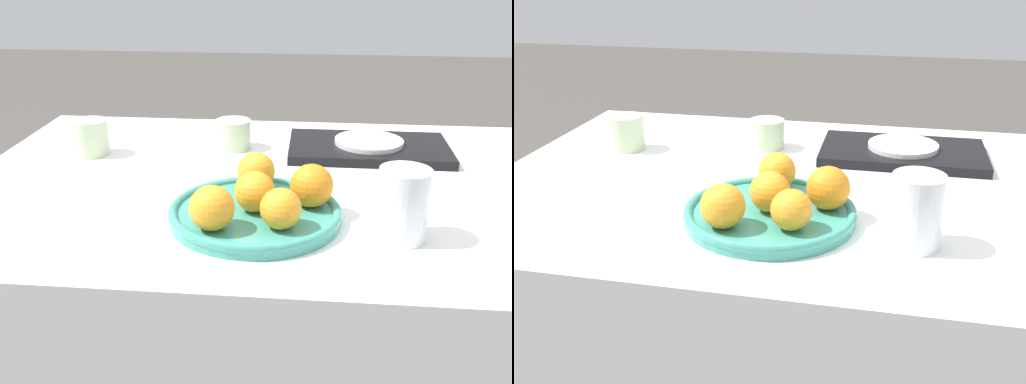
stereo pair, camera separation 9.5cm
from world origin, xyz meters
TOP-DOWN VIEW (x-y plane):
  - table at (0.00, 0.00)m, footprint 1.32×0.82m
  - fruit_platter at (-0.09, -0.18)m, footprint 0.28×0.28m
  - orange_0 at (-0.04, -0.24)m, footprint 0.06×0.06m
  - orange_1 at (-0.09, -0.18)m, footprint 0.07×0.07m
  - orange_2 at (-0.15, -0.25)m, footprint 0.07×0.07m
  - orange_3 at (0.00, -0.15)m, footprint 0.07×0.07m
  - orange_4 at (-0.10, -0.09)m, footprint 0.07×0.07m
  - water_glass at (0.14, -0.22)m, footprint 0.08×0.08m
  - serving_tray at (0.12, 0.18)m, footprint 0.34×0.20m
  - side_plate at (0.12, 0.18)m, footprint 0.15×0.15m
  - cup_0 at (-0.17, 0.18)m, footprint 0.08×0.08m
  - cup_1 at (-0.47, 0.11)m, footprint 0.07×0.07m

SIDE VIEW (x-z plane):
  - table at x=0.00m, z-range 0.00..0.76m
  - serving_tray at x=0.12m, z-range 0.76..0.78m
  - fruit_platter at x=-0.09m, z-range 0.77..0.79m
  - side_plate at x=0.12m, z-range 0.78..0.79m
  - cup_0 at x=-0.17m, z-range 0.76..0.83m
  - cup_1 at x=-0.47m, z-range 0.76..0.84m
  - orange_0 at x=-0.04m, z-range 0.78..0.85m
  - orange_1 at x=-0.09m, z-range 0.78..0.85m
  - orange_4 at x=-0.10m, z-range 0.78..0.85m
  - orange_2 at x=-0.15m, z-range 0.78..0.85m
  - orange_3 at x=0.00m, z-range 0.78..0.85m
  - water_glass at x=0.14m, z-range 0.76..0.88m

